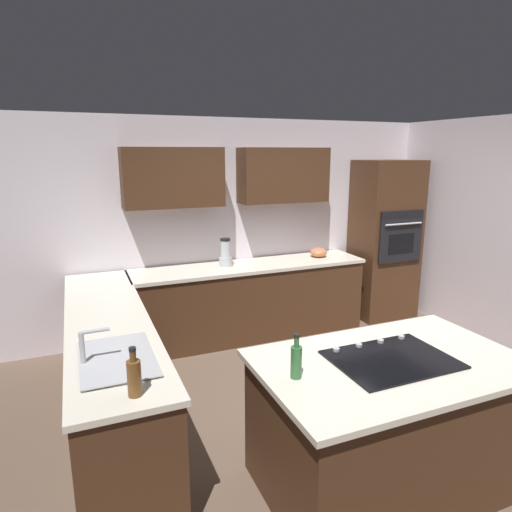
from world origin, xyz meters
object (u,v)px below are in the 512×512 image
wall_oven (385,240)px  mixing_bowl (318,252)px  cooktop (391,359)px  blender (225,254)px  dish_soap_bottle (134,377)px  oil_bottle (296,360)px  sink_unit (116,358)px

wall_oven → mixing_bowl: (1.00, -0.04, -0.09)m
cooktop → blender: bearing=-85.6°
blender → dish_soap_bottle: bearing=61.4°
mixing_bowl → cooktop: bearing=68.9°
oil_bottle → dish_soap_bottle: bearing=-10.0°
mixing_bowl → dish_soap_bottle: (2.62, 2.51, 0.05)m
mixing_bowl → dish_soap_bottle: 3.63m
wall_oven → blender: 2.25m
sink_unit → dish_soap_bottle: bearing=97.0°
blender → wall_oven: bearing=179.0°
wall_oven → cooktop: bearing=52.5°
wall_oven → cooktop: wall_oven is taller
wall_oven → dish_soap_bottle: bearing=34.3°
sink_unit → mixing_bowl: (-2.68, -2.03, 0.04)m
sink_unit → oil_bottle: bearing=146.5°
cooktop → dish_soap_bottle: (1.58, -0.19, 0.11)m
wall_oven → sink_unit: 4.19m
mixing_bowl → blender: bearing=0.0°
sink_unit → cooktop: size_ratio=0.92×
dish_soap_bottle → oil_bottle: (-0.91, 0.16, -0.00)m
blender → dish_soap_bottle: 2.86m
wall_oven → dish_soap_bottle: wall_oven is taller
sink_unit → blender: (-1.43, -2.03, 0.12)m
sink_unit → mixing_bowl: sink_unit is taller
sink_unit → cooktop: sink_unit is taller
dish_soap_bottle → sink_unit: bearing=-83.0°
sink_unit → dish_soap_bottle: (-0.06, 0.48, 0.10)m
wall_oven → oil_bottle: bearing=44.1°
wall_oven → mixing_bowl: 1.01m
cooktop → blender: blender is taller
cooktop → blender: size_ratio=2.29×
mixing_bowl → dish_soap_bottle: bearing=43.8°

